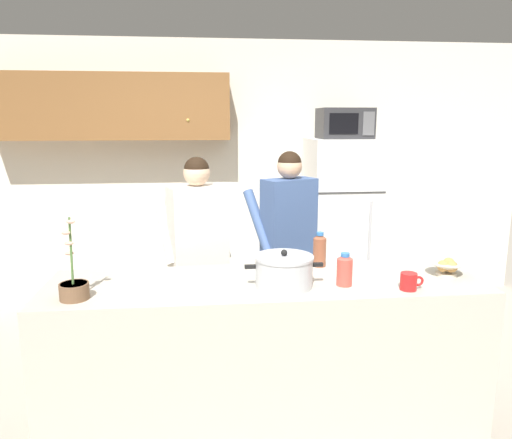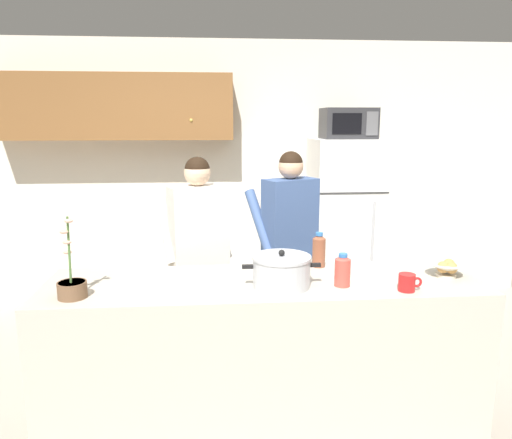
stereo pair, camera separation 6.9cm
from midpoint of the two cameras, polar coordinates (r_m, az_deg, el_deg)
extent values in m
plane|color=#B2A899|center=(3.22, 1.57, -22.94)|extent=(14.00, 14.00, 0.00)
cube|color=silver|center=(4.98, -1.32, 5.49)|extent=(6.00, 0.12, 2.60)
cube|color=brown|center=(4.79, -16.01, 12.63)|extent=(2.21, 0.34, 0.60)
sphere|color=gold|center=(4.54, -7.21, 11.54)|extent=(0.03, 0.03, 0.03)
cube|color=#BCB7A8|center=(2.99, 1.62, -15.65)|extent=(2.50, 0.68, 0.92)
cube|color=white|center=(4.77, 10.70, -0.69)|extent=(0.64, 0.64, 1.66)
cube|color=#333333|center=(4.40, 12.00, 3.08)|extent=(0.63, 0.01, 0.01)
cylinder|color=#B2B2B7|center=(4.51, 14.00, -2.61)|extent=(0.02, 0.02, 0.75)
cube|color=#2D2D30|center=(4.65, 11.22, 11.04)|extent=(0.48, 0.36, 0.28)
cube|color=black|center=(4.45, 11.13, 11.03)|extent=(0.26, 0.01, 0.18)
cube|color=#59595B|center=(4.52, 13.96, 10.92)|extent=(0.11, 0.01, 0.21)
cylinder|color=black|center=(3.70, -4.92, -11.39)|extent=(0.11, 0.11, 0.77)
cylinder|color=black|center=(3.66, -7.03, -11.71)|extent=(0.11, 0.11, 0.77)
cube|color=white|center=(3.47, -6.21, -1.03)|extent=(0.44, 0.33, 0.61)
sphere|color=beige|center=(3.41, -6.35, 5.50)|extent=(0.19, 0.19, 0.19)
sphere|color=black|center=(3.40, -6.36, 5.89)|extent=(0.18, 0.18, 0.18)
cylinder|color=white|center=(3.65, -3.84, -0.68)|extent=(0.20, 0.37, 0.47)
cylinder|color=white|center=(3.53, -9.91, -1.26)|extent=(0.20, 0.37, 0.47)
cylinder|color=#726656|center=(3.95, 5.26, -9.82)|extent=(0.11, 0.11, 0.78)
cylinder|color=#726656|center=(3.87, 3.53, -10.23)|extent=(0.11, 0.11, 0.78)
cube|color=#3F598C|center=(3.71, 4.57, 0.06)|extent=(0.45, 0.36, 0.62)
sphere|color=#D8A884|center=(3.65, 4.67, 6.26)|extent=(0.19, 0.19, 0.19)
sphere|color=black|center=(3.65, 4.68, 6.63)|extent=(0.18, 0.18, 0.18)
cylinder|color=#3F598C|center=(3.93, 5.97, 0.37)|extent=(0.23, 0.36, 0.48)
cylinder|color=#3F598C|center=(3.70, 0.92, -0.25)|extent=(0.23, 0.36, 0.48)
cylinder|color=silver|center=(2.70, 3.76, -6.28)|extent=(0.32, 0.32, 0.16)
cylinder|color=silver|center=(2.67, 3.78, -4.48)|extent=(0.33, 0.33, 0.02)
sphere|color=black|center=(2.66, 3.79, -3.95)|extent=(0.04, 0.04, 0.04)
cube|color=black|center=(2.66, -0.26, -5.58)|extent=(0.06, 0.02, 0.02)
cube|color=black|center=(2.72, 7.72, -5.33)|extent=(0.06, 0.02, 0.02)
cylinder|color=red|center=(2.77, 18.02, -7.07)|extent=(0.09, 0.09, 0.10)
torus|color=red|center=(2.79, 19.11, -6.99)|extent=(0.06, 0.01, 0.06)
cylinder|color=beige|center=(3.10, 22.06, -6.07)|extent=(0.12, 0.12, 0.02)
cone|color=beige|center=(3.09, 22.11, -5.37)|extent=(0.22, 0.22, 0.06)
sphere|color=tan|center=(3.06, 21.77, -5.25)|extent=(0.07, 0.07, 0.07)
sphere|color=tan|center=(3.12, 22.36, -4.93)|extent=(0.07, 0.07, 0.07)
sphere|color=tan|center=(3.06, 22.64, -5.28)|extent=(0.07, 0.07, 0.07)
cylinder|color=brown|center=(3.08, 8.05, -3.89)|extent=(0.08, 0.08, 0.18)
cone|color=brown|center=(3.05, 8.11, -2.00)|extent=(0.08, 0.08, 0.03)
cylinder|color=#3372BF|center=(3.05, 8.12, -1.71)|extent=(0.05, 0.05, 0.02)
cylinder|color=#D84C3F|center=(2.75, 10.86, -6.17)|extent=(0.09, 0.09, 0.15)
cone|color=#D84C3F|center=(2.73, 10.93, -4.40)|extent=(0.09, 0.09, 0.02)
cylinder|color=#3372BF|center=(2.72, 10.94, -4.16)|extent=(0.05, 0.05, 0.02)
cylinder|color=brown|center=(2.70, -20.14, -7.79)|extent=(0.15, 0.15, 0.09)
cylinder|color=#38281E|center=(2.69, -20.19, -7.01)|extent=(0.13, 0.14, 0.01)
cylinder|color=#4C7238|center=(2.64, -20.46, -3.38)|extent=(0.01, 0.04, 0.34)
ellipsoid|color=#D8A58C|center=(2.67, -20.63, -3.64)|extent=(0.04, 0.03, 0.02)
ellipsoid|color=#D8A58C|center=(2.63, -20.67, -2.54)|extent=(0.04, 0.03, 0.02)
ellipsoid|color=#D8A58C|center=(2.61, -20.99, -1.37)|extent=(0.04, 0.03, 0.02)
ellipsoid|color=#D8A58C|center=(2.59, -20.50, -0.16)|extent=(0.04, 0.03, 0.02)
camera|label=1|loc=(0.03, -89.39, 0.12)|focal=33.96mm
camera|label=2|loc=(0.03, 90.61, -0.12)|focal=33.96mm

